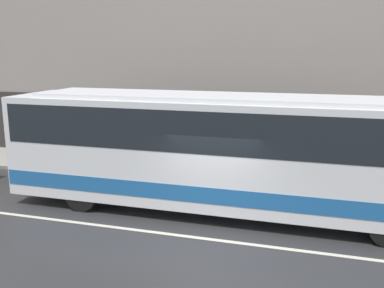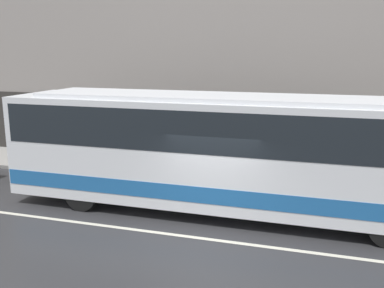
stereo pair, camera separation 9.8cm
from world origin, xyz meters
TOP-DOWN VIEW (x-y plane):
  - ground_plane at (0.00, 0.00)m, footprint 60.00×60.00m
  - sidewalk at (0.00, 5.43)m, footprint 60.00×2.86m
  - building_facade at (0.00, 7.01)m, footprint 60.00×0.35m
  - lane_stripe at (0.00, 0.00)m, footprint 54.00×0.14m
  - transit_bus at (-0.21, 1.99)m, footprint 12.42×2.59m
  - pedestrian_waiting at (-0.71, 5.03)m, footprint 0.36×0.36m

SIDE VIEW (x-z plane):
  - ground_plane at x=0.00m, z-range 0.00..0.00m
  - lane_stripe at x=0.00m, z-range 0.00..0.01m
  - sidewalk at x=0.00m, z-range 0.00..0.13m
  - pedestrian_waiting at x=-0.71m, z-range 0.07..1.67m
  - transit_bus at x=-0.21m, z-range 0.22..3.67m
  - building_facade at x=0.00m, z-range -0.21..12.78m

